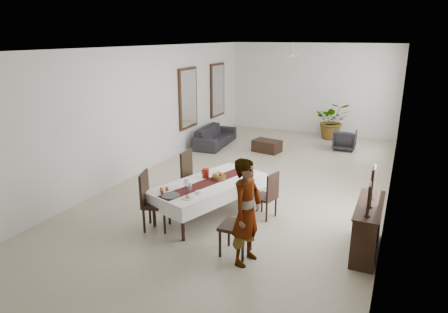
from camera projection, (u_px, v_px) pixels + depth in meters
floor at (252, 185)px, 9.57m from camera, size 6.00×12.00×0.00m
ceiling at (255, 47)px, 8.64m from camera, size 6.00×12.00×0.02m
wall_back at (312, 89)px, 14.33m from camera, size 6.00×0.02×3.20m
wall_front at (39, 234)px, 3.88m from camera, size 6.00×0.02×3.20m
wall_left at (145, 110)px, 10.29m from camera, size 0.02×12.00×3.20m
wall_right at (396, 133)px, 7.91m from camera, size 0.02×12.00×3.20m
dining_table_top at (209, 184)px, 7.80m from camera, size 1.57×2.39×0.05m
table_leg_fl at (154, 210)px, 7.43m from camera, size 0.08×0.08×0.65m
table_leg_fr at (183, 224)px, 6.90m from camera, size 0.08×0.08×0.65m
table_leg_bl at (229, 181)px, 8.90m from camera, size 0.08×0.08×0.65m
table_leg_br at (258, 191)px, 8.38m from camera, size 0.08×0.08×0.65m
tablecloth_top at (209, 182)px, 7.79m from camera, size 1.78×2.60×0.01m
tablecloth_drape_left at (190, 182)px, 8.18m from camera, size 0.76×2.26×0.28m
tablecloth_drape_right at (229, 196)px, 7.48m from camera, size 0.76×2.26×0.28m
tablecloth_drape_near at (161, 207)px, 7.00m from camera, size 1.04×0.35×0.28m
tablecloth_drape_far at (248, 174)px, 8.66m from camera, size 1.04×0.35×0.28m
table_runner at (209, 182)px, 7.79m from camera, size 1.03×2.29×0.00m
red_pitcher at (206, 173)px, 8.01m from camera, size 0.17×0.17×0.18m
pitcher_handle at (203, 172)px, 8.06m from camera, size 0.11×0.05×0.11m
wine_glass_near at (190, 188)px, 7.28m from camera, size 0.06×0.06×0.16m
wine_glass_mid at (186, 184)px, 7.47m from camera, size 0.06×0.06×0.16m
teacup_right at (198, 192)px, 7.21m from camera, size 0.08×0.08×0.06m
saucer_right at (198, 193)px, 7.22m from camera, size 0.14×0.14×0.01m
teacup_left at (187, 182)px, 7.74m from camera, size 0.08×0.08×0.06m
saucer_left at (187, 183)px, 7.74m from camera, size 0.14×0.14×0.01m
plate_near_right at (188, 198)px, 7.01m from camera, size 0.22×0.22×0.01m
bread_near_right at (188, 197)px, 7.00m from camera, size 0.08×0.08×0.08m
plate_near_left at (173, 188)px, 7.48m from camera, size 0.22×0.22×0.01m
plate_far_left at (216, 172)px, 8.34m from camera, size 0.22×0.22×0.01m
serving_tray at (171, 196)px, 7.11m from camera, size 0.33×0.33×0.02m
jam_jar_a at (162, 192)px, 7.21m from camera, size 0.06×0.06×0.07m
jam_jar_b at (161, 190)px, 7.31m from camera, size 0.06×0.06×0.07m
jam_jar_c at (167, 189)px, 7.35m from camera, size 0.06×0.06×0.07m
fruit_basket at (219, 177)px, 7.91m from camera, size 0.28×0.28×0.09m
fruit_red at (220, 174)px, 7.88m from camera, size 0.08×0.08×0.08m
fruit_green at (218, 173)px, 7.93m from camera, size 0.07×0.07×0.07m
fruit_yellow at (217, 175)px, 7.86m from camera, size 0.08×0.08×0.08m
chair_right_near_seat at (236, 226)px, 6.44m from camera, size 0.49×0.49×0.05m
chair_right_near_leg_fl at (243, 249)px, 6.28m from camera, size 0.05×0.05×0.47m
chair_right_near_leg_fr at (251, 237)px, 6.62m from camera, size 0.05×0.05×0.47m
chair_right_near_leg_bl at (220, 244)px, 6.42m from camera, size 0.05×0.05×0.47m
chair_right_near_leg_br at (229, 233)px, 6.76m from camera, size 0.05×0.05×0.47m
chair_right_near_back at (249, 210)px, 6.27m from camera, size 0.06×0.48×0.60m
chair_right_far_seat at (265, 197)px, 7.80m from camera, size 0.49×0.49×0.05m
chair_right_far_leg_fl at (267, 212)px, 7.64m from camera, size 0.05×0.05×0.39m
chair_right_far_leg_fr at (276, 207)px, 7.88m from camera, size 0.05×0.05×0.39m
chair_right_far_leg_bl at (253, 208)px, 7.84m from camera, size 0.05×0.05×0.39m
chair_right_far_leg_br at (262, 203)px, 8.08m from camera, size 0.05×0.05×0.39m
chair_right_far_back at (273, 186)px, 7.61m from camera, size 0.14×0.39×0.51m
chair_left_near_seat at (156, 204)px, 7.30m from camera, size 0.59×0.59×0.05m
chair_left_near_leg_fl at (150, 212)px, 7.58m from camera, size 0.06×0.06×0.46m
chair_left_near_leg_fr at (144, 221)px, 7.21m from camera, size 0.06×0.06×0.46m
chair_left_near_leg_bl at (169, 213)px, 7.54m from camera, size 0.06×0.06×0.46m
chair_left_near_leg_br at (165, 222)px, 7.18m from camera, size 0.06×0.06×0.46m
chair_left_near_back at (144, 188)px, 7.23m from camera, size 0.19×0.45×0.59m
chair_left_far_seat at (196, 180)px, 8.51m from camera, size 0.47×0.47×0.05m
chair_left_far_leg_fl at (192, 187)px, 8.83m from camera, size 0.05×0.05×0.46m
chair_left_far_leg_fr at (184, 193)px, 8.49m from camera, size 0.05×0.05×0.46m
chair_left_far_leg_bl at (208, 190)px, 8.68m from camera, size 0.05×0.05×0.46m
chair_left_far_leg_br at (200, 196)px, 8.34m from camera, size 0.05×0.05×0.46m
chair_left_far_back at (186, 165)px, 8.50m from camera, size 0.04×0.47×0.60m
woman at (247, 212)px, 6.11m from camera, size 0.51×0.69×1.71m
sideboard_body at (367, 229)px, 6.54m from camera, size 0.36×1.36×0.82m
sideboard_top at (370, 205)px, 6.42m from camera, size 0.40×1.42×0.03m
candlestick_near_base at (367, 216)px, 5.98m from camera, size 0.09×0.09×0.03m
candlestick_near_shaft at (369, 201)px, 5.90m from camera, size 0.05×0.05×0.45m
candlestick_near_candle at (370, 184)px, 5.83m from camera, size 0.03×0.03×0.07m
candlestick_mid_base at (369, 207)px, 6.29m from camera, size 0.09×0.09×0.03m
candlestick_mid_shaft at (371, 188)px, 6.20m from camera, size 0.05×0.05×0.59m
candlestick_mid_candle at (374, 168)px, 6.11m from camera, size 0.03×0.03×0.07m
candlestick_far_base at (371, 198)px, 6.61m from camera, size 0.09×0.09×0.03m
candlestick_far_shaft at (373, 184)px, 6.53m from camera, size 0.05×0.05×0.50m
candlestick_far_candle at (375, 167)px, 6.45m from camera, size 0.03×0.03×0.07m
sofa at (215, 136)px, 13.01m from camera, size 0.96×2.10×0.60m
armchair at (345, 140)px, 12.47m from camera, size 0.69×0.71×0.63m
coffee_table at (267, 146)px, 12.28m from camera, size 0.90×0.69×0.36m
potted_plant at (333, 120)px, 13.72m from camera, size 1.34×1.23×1.28m
mirror_frame_near at (188, 98)px, 12.19m from camera, size 0.06×1.05×1.85m
mirror_glass_near at (189, 98)px, 12.18m from camera, size 0.01×0.90×1.70m
mirror_frame_far at (217, 90)px, 14.02m from camera, size 0.06×1.05×1.85m
mirror_glass_far at (218, 90)px, 14.01m from camera, size 0.01×0.90×1.70m
fan_rod at (292, 48)px, 11.28m from camera, size 0.04×0.04×0.20m
fan_hub at (292, 55)px, 11.34m from camera, size 0.16×0.16×0.08m
fan_blade_n at (295, 55)px, 11.64m from camera, size 0.10×0.55×0.01m
fan_blade_s at (288, 56)px, 11.03m from camera, size 0.10×0.55×0.01m
fan_blade_e at (304, 56)px, 11.20m from camera, size 0.55×0.10×0.01m
fan_blade_w at (280, 55)px, 11.47m from camera, size 0.55×0.10×0.01m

